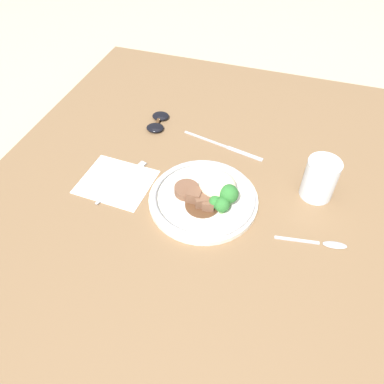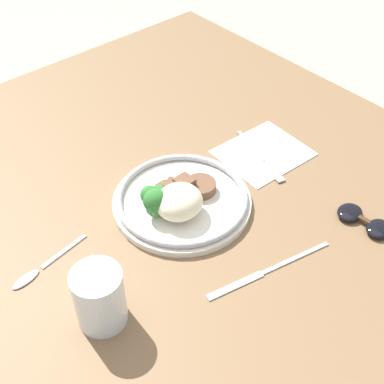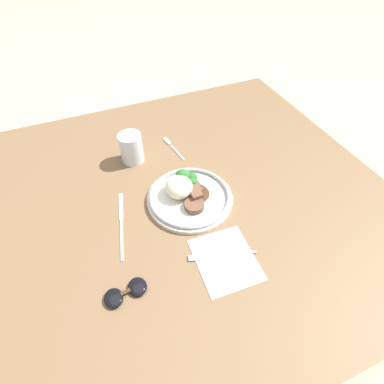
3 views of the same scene
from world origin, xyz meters
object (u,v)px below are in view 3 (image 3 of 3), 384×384
(fork, at_px, (216,256))
(spoon, at_px, (169,143))
(plate, at_px, (188,194))
(juice_glass, at_px, (132,149))
(knife, at_px, (121,222))
(sunglasses, at_px, (126,292))

(fork, height_order, spoon, same)
(spoon, bearing_deg, plate, 163.51)
(spoon, bearing_deg, juice_glass, 95.25)
(fork, bearing_deg, plate, -76.57)
(fork, relative_size, knife, 0.74)
(spoon, height_order, sunglasses, sunglasses)
(juice_glass, distance_m, fork, 0.45)
(sunglasses, bearing_deg, knife, -16.11)
(plate, relative_size, sunglasses, 2.41)
(juice_glass, bearing_deg, plate, -156.44)
(juice_glass, bearing_deg, fork, -168.31)
(juice_glass, relative_size, spoon, 0.66)
(spoon, bearing_deg, fork, 165.66)
(sunglasses, bearing_deg, spoon, -35.48)
(knife, xyz_separation_m, spoon, (0.28, -0.24, 0.00))
(plate, bearing_deg, knife, 92.32)
(plate, height_order, juice_glass, juice_glass)
(fork, bearing_deg, juice_glass, -61.86)
(juice_glass, height_order, sunglasses, juice_glass)
(juice_glass, relative_size, fork, 0.59)
(juice_glass, height_order, spoon, juice_glass)
(fork, distance_m, sunglasses, 0.23)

